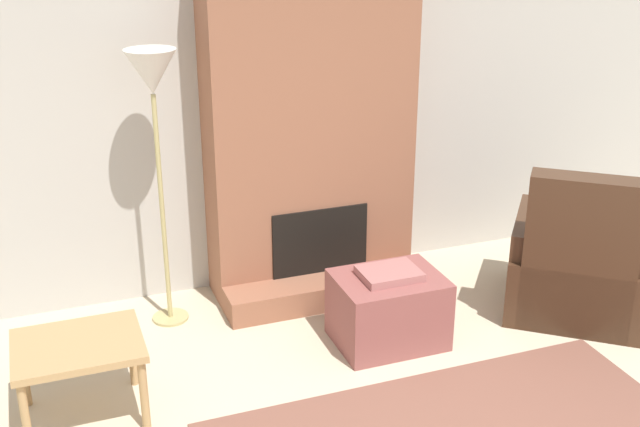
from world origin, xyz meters
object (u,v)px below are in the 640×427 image
floor_lamp_left (153,89)px  ottoman (388,308)px  armchair (577,269)px  side_table (78,353)px

floor_lamp_left → ottoman: bearing=-31.7°
armchair → ottoman: bearing=35.1°
ottoman → armchair: bearing=-3.4°
ottoman → side_table: ottoman is taller
side_table → ottoman: bearing=4.7°
ottoman → floor_lamp_left: size_ratio=0.37×
armchair → floor_lamp_left: (-2.54, 0.83, 1.22)m
ottoman → floor_lamp_left: (-1.22, 0.75, 1.30)m
ottoman → side_table: (-1.84, -0.15, 0.16)m
side_table → armchair: bearing=1.3°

